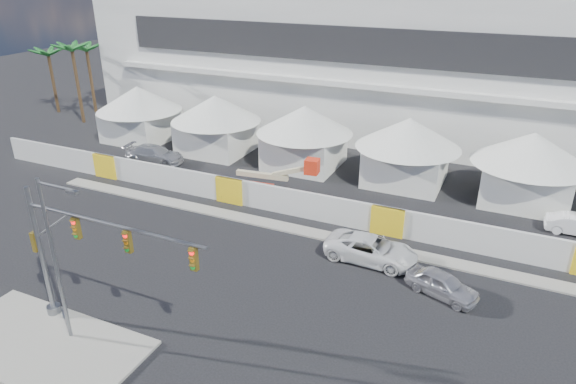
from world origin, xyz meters
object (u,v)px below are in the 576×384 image
at_px(sedan_silver, 442,284).
at_px(traffic_mast, 73,255).
at_px(streetlight_median, 56,252).
at_px(boom_lift, 255,188).
at_px(lot_car_c, 154,154).
at_px(pickup_curb, 371,249).

relative_size(sedan_silver, traffic_mast, 0.40).
relative_size(sedan_silver, streetlight_median, 0.49).
xyz_separation_m(traffic_mast, boom_lift, (0.71, 16.55, -3.08)).
xyz_separation_m(sedan_silver, traffic_mast, (-15.60, -10.04, 3.43)).
height_order(lot_car_c, streetlight_median, streetlight_median).
height_order(pickup_curb, boom_lift, boom_lift).
bearing_deg(boom_lift, pickup_curb, -30.72).
relative_size(lot_car_c, boom_lift, 0.70).
relative_size(pickup_curb, lot_car_c, 1.04).
xyz_separation_m(sedan_silver, streetlight_median, (-15.45, -11.02, 4.18)).
bearing_deg(traffic_mast, lot_car_c, 119.69).
height_order(pickup_curb, lot_car_c, lot_car_c).
distance_m(lot_car_c, traffic_mast, 23.26).
height_order(sedan_silver, pickup_curb, pickup_curb).
height_order(sedan_silver, boom_lift, boom_lift).
height_order(traffic_mast, boom_lift, traffic_mast).
distance_m(traffic_mast, streetlight_median, 1.25).
height_order(traffic_mast, streetlight_median, streetlight_median).
relative_size(lot_car_c, streetlight_median, 0.65).
distance_m(pickup_curb, boom_lift, 11.38).
relative_size(lot_car_c, traffic_mast, 0.53).
relative_size(traffic_mast, boom_lift, 1.32).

